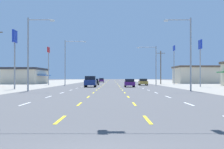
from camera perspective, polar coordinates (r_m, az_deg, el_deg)
ground_plane at (r=71.70m, az=-0.13°, el=-1.93°), size 572.00×572.00×0.00m
lot_apron_left at (r=75.95m, az=-19.16°, el=-1.82°), size 28.00×440.00×0.01m
lot_apron_right at (r=75.74m, az=18.95°, el=-1.82°), size 28.00×440.00×0.01m
lane_markings at (r=110.19m, az=-0.04°, el=-1.45°), size 10.64×227.60×0.01m
signal_span_wire at (r=13.99m, az=0.41°, el=13.39°), size 25.17×0.52×8.57m
suv_inner_left_nearest at (r=56.85m, az=-3.77°, el=-1.24°), size 1.98×4.90×1.98m
sedan_inner_right_near at (r=57.12m, az=3.30°, el=-1.51°), size 1.80×4.50×1.46m
sedan_far_right_mid at (r=69.64m, az=5.74°, el=-1.34°), size 1.80×4.50×1.46m
sedan_inner_left_midfar at (r=73.18m, az=-2.95°, el=-1.31°), size 1.80×4.50×1.46m
hatchback_inner_left_far at (r=112.03m, az=-1.78°, el=-1.04°), size 1.72×3.90×1.54m
storefront_left_row_2 at (r=91.62m, az=-15.09°, el=-0.23°), size 10.55×17.15×4.38m
storefront_right_row_2 at (r=97.00m, az=15.12°, el=-0.03°), size 12.62×12.27×5.13m
pole_sign_left_row_1 at (r=48.55m, az=-17.03°, el=5.09°), size 0.24×1.81×8.65m
pole_sign_left_row_2 at (r=74.87m, az=-11.26°, el=3.10°), size 0.24×1.95×8.80m
pole_sign_right_row_1 at (r=60.43m, az=15.77°, el=3.97°), size 0.24×1.86×8.64m
pole_sign_right_row_2 at (r=82.35m, az=11.27°, el=3.22°), size 0.24×1.80×9.89m
streetlight_left_row_0 at (r=40.73m, az=-14.35°, el=4.47°), size 3.40×0.26×9.18m
streetlight_right_row_0 at (r=40.57m, az=13.70°, el=4.49°), size 3.46×0.26×9.17m
streetlight_left_row_1 at (r=71.11m, az=-7.94°, el=2.80°), size 4.76×0.26×10.04m
streetlight_right_row_1 at (r=70.98m, az=7.70°, el=2.22°), size 4.33×0.26×8.75m
utility_pole_right_row_1 at (r=81.86m, az=8.93°, el=1.38°), size 2.20×0.26×8.58m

